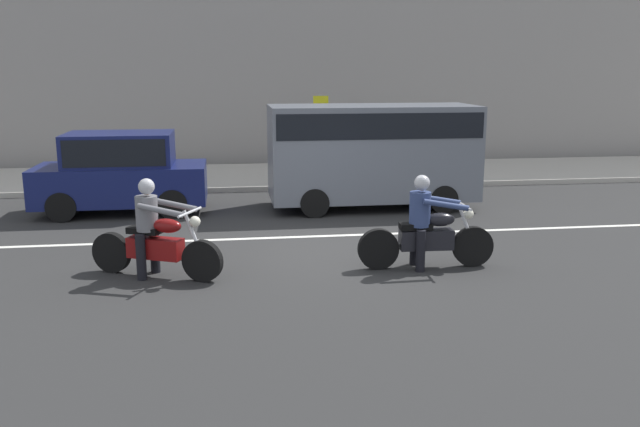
% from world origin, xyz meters
% --- Properties ---
extents(ground_plane, '(80.00, 80.00, 0.00)m').
position_xyz_m(ground_plane, '(0.00, 0.00, 0.00)').
color(ground_plane, '#282828').
extents(sidewalk_slab, '(40.00, 4.40, 0.14)m').
position_xyz_m(sidewalk_slab, '(0.00, 8.00, 0.07)').
color(sidewalk_slab, '#A8A399').
rests_on(sidewalk_slab, ground_plane).
extents(lane_marking_stripe, '(18.00, 0.14, 0.01)m').
position_xyz_m(lane_marking_stripe, '(-0.30, 0.90, 0.00)').
color(lane_marking_stripe, silver).
rests_on(lane_marking_stripe, ground_plane).
extents(motorcycle_with_rider_gray, '(2.09, 1.12, 1.55)m').
position_xyz_m(motorcycle_with_rider_gray, '(-2.86, -1.27, 0.64)').
color(motorcycle_with_rider_gray, black).
rests_on(motorcycle_with_rider_gray, ground_plane).
extents(motorcycle_with_rider_denim_blue, '(2.25, 0.70, 1.54)m').
position_xyz_m(motorcycle_with_rider_denim_blue, '(1.44, -1.38, 0.63)').
color(motorcycle_with_rider_denim_blue, black).
rests_on(motorcycle_with_rider_denim_blue, ground_plane).
extents(parked_van_slate_gray, '(4.71, 1.96, 2.37)m').
position_xyz_m(parked_van_slate_gray, '(1.61, 3.48, 1.37)').
color(parked_van_slate_gray, slate).
rests_on(parked_van_slate_gray, ground_plane).
extents(parked_hatchback_navy, '(3.72, 1.76, 1.80)m').
position_xyz_m(parked_hatchback_navy, '(-4.06, 3.69, 0.93)').
color(parked_hatchback_navy, '#11194C').
rests_on(parked_hatchback_navy, ground_plane).
extents(street_sign_post, '(0.44, 0.08, 2.30)m').
position_xyz_m(street_sign_post, '(1.02, 7.77, 1.55)').
color(street_sign_post, gray).
rests_on(street_sign_post, sidewalk_slab).
extents(pedestrian_bystander, '(0.34, 0.34, 1.79)m').
position_xyz_m(pedestrian_bystander, '(2.27, 8.09, 1.19)').
color(pedestrian_bystander, black).
rests_on(pedestrian_bystander, sidewalk_slab).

